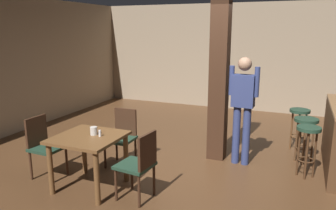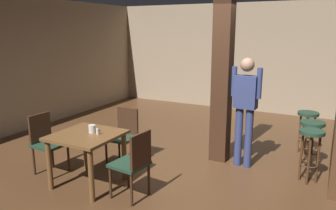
{
  "view_description": "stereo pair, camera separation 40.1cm",
  "coord_description": "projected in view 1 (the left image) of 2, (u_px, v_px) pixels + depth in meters",
  "views": [
    {
      "loc": [
        1.52,
        -4.31,
        2.13
      ],
      "look_at": [
        -0.3,
        0.09,
        1.03
      ],
      "focal_mm": 35.0,
      "sensor_mm": 36.0,
      "label": 1
    },
    {
      "loc": [
        1.88,
        -4.14,
        2.13
      ],
      "look_at": [
        -0.3,
        0.09,
        1.03
      ],
      "focal_mm": 35.0,
      "sensor_mm": 36.0,
      "label": 2
    }
  ],
  "objects": [
    {
      "name": "chair_west",
      "position": [
        43.0,
        144.0,
        4.76
      ],
      "size": [
        0.43,
        0.43,
        0.89
      ],
      "color": "#1E3828",
      "rests_on": "ground_plane"
    },
    {
      "name": "napkin_cup",
      "position": [
        94.0,
        131.0,
        4.41
      ],
      "size": [
        0.1,
        0.1,
        0.11
      ],
      "primitive_type": "cylinder",
      "color": "beige",
      "rests_on": "dining_table"
    },
    {
      "name": "dining_table",
      "position": [
        89.0,
        146.0,
        4.4
      ],
      "size": [
        0.86,
        0.86,
        0.74
      ],
      "color": "brown",
      "rests_on": "ground_plane"
    },
    {
      "name": "wall_back",
      "position": [
        242.0,
        57.0,
        8.66
      ],
      "size": [
        8.0,
        0.1,
        2.8
      ],
      "primitive_type": "cube",
      "color": "gray",
      "rests_on": "ground_plane"
    },
    {
      "name": "ground_plane",
      "position": [
        184.0,
        174.0,
        4.92
      ],
      "size": [
        10.8,
        10.8,
        0.0
      ],
      "primitive_type": "plane",
      "color": "#4C301C"
    },
    {
      "name": "salt_shaker",
      "position": [
        100.0,
        133.0,
        4.34
      ],
      "size": [
        0.03,
        0.03,
        0.09
      ],
      "primitive_type": "cylinder",
      "color": "silver",
      "rests_on": "dining_table"
    },
    {
      "name": "pillar",
      "position": [
        219.0,
        76.0,
        5.28
      ],
      "size": [
        0.28,
        0.28,
        2.8
      ],
      "primitive_type": "cube",
      "color": "#382114",
      "rests_on": "ground_plane"
    },
    {
      "name": "standing_person",
      "position": [
        243.0,
        103.0,
        5.11
      ],
      "size": [
        0.47,
        0.22,
        1.72
      ],
      "color": "navy",
      "rests_on": "ground_plane"
    },
    {
      "name": "chair_east",
      "position": [
        140.0,
        162.0,
        4.09
      ],
      "size": [
        0.46,
        0.46,
        0.89
      ],
      "color": "#1E3828",
      "rests_on": "ground_plane"
    },
    {
      "name": "chair_north",
      "position": [
        122.0,
        134.0,
        5.18
      ],
      "size": [
        0.43,
        0.43,
        0.89
      ],
      "color": "#1E3828",
      "rests_on": "ground_plane"
    },
    {
      "name": "bar_stool_far",
      "position": [
        299.0,
        120.0,
        5.83
      ],
      "size": [
        0.35,
        0.35,
        0.75
      ],
      "color": "#1E3828",
      "rests_on": "ground_plane"
    },
    {
      "name": "bar_stool_near",
      "position": [
        308.0,
        140.0,
        4.74
      ],
      "size": [
        0.34,
        0.34,
        0.76
      ],
      "color": "#1E3828",
      "rests_on": "ground_plane"
    },
    {
      "name": "bar_stool_mid",
      "position": [
        306.0,
        129.0,
        5.26
      ],
      "size": [
        0.37,
        0.37,
        0.74
      ],
      "color": "#1E3828",
      "rests_on": "ground_plane"
    }
  ]
}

